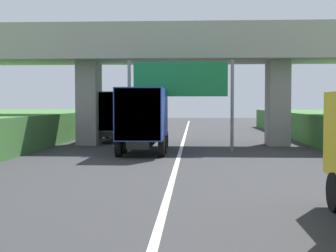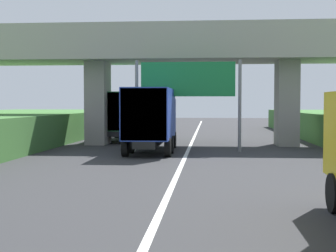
{
  "view_description": "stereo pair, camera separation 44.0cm",
  "coord_description": "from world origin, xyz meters",
  "px_view_note": "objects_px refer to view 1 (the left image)",
  "views": [
    {
      "loc": [
        0.74,
        7.33,
        2.64
      ],
      "look_at": [
        0.0,
        21.45,
        2.0
      ],
      "focal_mm": 52.59,
      "sensor_mm": 36.0,
      "label": 1
    },
    {
      "loc": [
        1.18,
        7.36,
        2.64
      ],
      "look_at": [
        0.0,
        21.45,
        2.0
      ],
      "focal_mm": 52.59,
      "sensor_mm": 36.0,
      "label": 2
    }
  ],
  "objects_px": {
    "overhead_highway_sign": "(180,85)",
    "car_red": "(127,124)",
    "truck_green": "(114,114)",
    "truck_blue": "(145,117)"
  },
  "relations": [
    {
      "from": "truck_blue",
      "to": "car_red",
      "type": "bearing_deg",
      "value": 100.96
    },
    {
      "from": "car_red",
      "to": "overhead_highway_sign",
      "type": "bearing_deg",
      "value": -72.02
    },
    {
      "from": "overhead_highway_sign",
      "to": "truck_green",
      "type": "bearing_deg",
      "value": 122.88
    },
    {
      "from": "overhead_highway_sign",
      "to": "truck_green",
      "type": "distance_m",
      "value": 9.38
    },
    {
      "from": "truck_green",
      "to": "car_red",
      "type": "height_order",
      "value": "truck_green"
    },
    {
      "from": "truck_blue",
      "to": "truck_green",
      "type": "height_order",
      "value": "same"
    },
    {
      "from": "overhead_highway_sign",
      "to": "car_red",
      "type": "height_order",
      "value": "overhead_highway_sign"
    },
    {
      "from": "truck_blue",
      "to": "truck_green",
      "type": "xyz_separation_m",
      "value": [
        -3.08,
        8.42,
        0.0
      ]
    },
    {
      "from": "overhead_highway_sign",
      "to": "car_red",
      "type": "xyz_separation_m",
      "value": [
        -5.1,
        15.72,
        -2.84
      ]
    },
    {
      "from": "overhead_highway_sign",
      "to": "car_red",
      "type": "relative_size",
      "value": 1.43
    }
  ]
}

